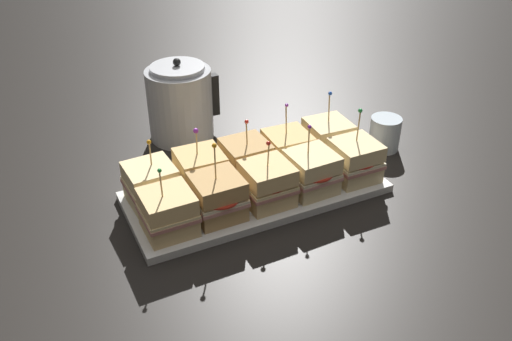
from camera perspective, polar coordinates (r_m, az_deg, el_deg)
ground_plane at (r=1.23m, az=0.00°, el=-2.62°), size 6.00×6.00×0.00m
serving_platter at (r=1.23m, az=0.00°, el=-2.27°), size 0.58×0.25×0.02m
sandwich_front_far_left at (r=1.09m, az=-9.24°, el=-4.36°), size 0.11×0.11×0.15m
sandwich_front_left at (r=1.12m, az=-4.09°, el=-2.78°), size 0.11×0.11×0.17m
sandwich_front_center at (r=1.16m, az=1.17°, el=-1.43°), size 0.11×0.11×0.15m
sandwich_front_right at (r=1.20m, az=5.85°, el=-0.17°), size 0.11×0.11×0.16m
sandwich_front_far_right at (r=1.26m, az=10.35°, el=1.05°), size 0.10×0.10×0.17m
sandwich_back_far_left at (r=1.18m, az=-11.00°, el=-1.41°), size 0.11×0.11×0.15m
sandwich_back_left at (r=1.20m, az=-5.87°, el=-0.12°), size 0.11×0.11×0.16m
sandwich_back_center at (r=1.24m, az=-1.05°, el=1.09°), size 0.10×0.10×0.15m
sandwich_back_right at (r=1.28m, az=3.32°, el=2.15°), size 0.11×0.11×0.16m
sandwich_back_far_right at (r=1.34m, az=7.55°, el=3.31°), size 0.11×0.11×0.17m
kettle_steel at (r=1.44m, az=-7.96°, el=7.07°), size 0.19×0.17×0.22m
drinking_glass at (r=1.43m, az=13.39°, el=3.81°), size 0.08×0.08×0.09m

